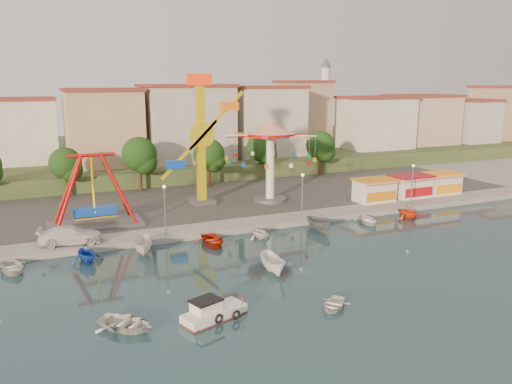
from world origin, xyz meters
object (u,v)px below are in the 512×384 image
wave_swinger (270,144)px  cabin_motorboat (213,313)px  skiff (273,264)px  rowboat_a (126,323)px  van (71,235)px  kamikaze_tower (204,143)px  pirate_ship_ride (93,192)px

wave_swinger → cabin_motorboat: (-17.78, -27.97, -7.76)m
wave_swinger → skiff: wave_swinger is taller
rowboat_a → van: size_ratio=0.68×
rowboat_a → skiff: 14.16m
cabin_motorboat → skiff: bearing=19.2°
kamikaze_tower → pirate_ship_ride: bearing=-161.3°
kamikaze_tower → skiff: (-1.91, -24.14, -7.64)m
van → cabin_motorboat: bearing=-149.7°
rowboat_a → cabin_motorboat: bearing=-53.1°
pirate_ship_ride → rowboat_a: (-0.88, -24.26, -3.97)m
rowboat_a → wave_swinger: bearing=5.3°
cabin_motorboat → kamikaze_tower: bearing=53.6°
wave_swinger → van: bearing=-161.8°
kamikaze_tower → skiff: size_ratio=3.94×
pirate_ship_ride → wave_swinger: (22.63, 2.75, 3.80)m
van → wave_swinger: bearing=-63.1°
pirate_ship_ride → skiff: 23.20m
pirate_ship_ride → kamikaze_tower: kamikaze_tower is taller
van → skiff: bearing=-123.1°
rowboat_a → van: 18.75m
pirate_ship_ride → van: pirate_ship_ride is taller
cabin_motorboat → van: bearing=92.7°
rowboat_a → skiff: (13.26, 4.97, 0.39)m
pirate_ship_ride → cabin_motorboat: pirate_ship_ride is taller
kamikaze_tower → van: (-17.21, -10.50, -6.98)m
rowboat_a → skiff: bearing=-23.1°
wave_swinger → pirate_ship_ride: bearing=-173.1°
wave_swinger → cabin_motorboat: size_ratio=2.36×
pirate_ship_ride → cabin_motorboat: size_ratio=2.03×
cabin_motorboat → rowboat_a: size_ratio=1.21×
van → rowboat_a: bearing=-165.1°
van → pirate_ship_ride: bearing=-18.7°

